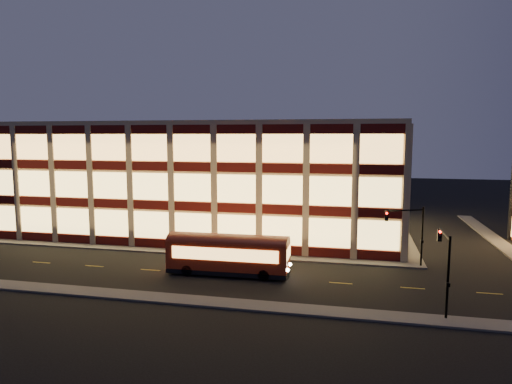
# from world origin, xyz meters

# --- Properties ---
(ground) EXTENTS (200.00, 200.00, 0.00)m
(ground) POSITION_xyz_m (0.00, 0.00, 0.00)
(ground) COLOR black
(ground) RESTS_ON ground
(sidewalk_office_south) EXTENTS (54.00, 2.00, 0.15)m
(sidewalk_office_south) POSITION_xyz_m (-3.00, 1.00, 0.07)
(sidewalk_office_south) COLOR #514F4C
(sidewalk_office_south) RESTS_ON ground
(sidewalk_office_east) EXTENTS (2.00, 30.00, 0.15)m
(sidewalk_office_east) POSITION_xyz_m (23.00, 17.00, 0.07)
(sidewalk_office_east) COLOR #514F4C
(sidewalk_office_east) RESTS_ON ground
(sidewalk_tower_west) EXTENTS (2.00, 30.00, 0.15)m
(sidewalk_tower_west) POSITION_xyz_m (34.00, 17.00, 0.07)
(sidewalk_tower_west) COLOR #514F4C
(sidewalk_tower_west) RESTS_ON ground
(sidewalk_near) EXTENTS (100.00, 2.00, 0.15)m
(sidewalk_near) POSITION_xyz_m (0.00, -13.00, 0.07)
(sidewalk_near) COLOR #514F4C
(sidewalk_near) RESTS_ON ground
(office_building) EXTENTS (50.45, 30.45, 14.50)m
(office_building) POSITION_xyz_m (-2.91, 16.91, 7.25)
(office_building) COLOR tan
(office_building) RESTS_ON ground
(traffic_signal_far) EXTENTS (3.79, 1.87, 6.00)m
(traffic_signal_far) POSITION_xyz_m (22.21, 0.24, 4.11)
(traffic_signal_far) COLOR black
(traffic_signal_far) RESTS_ON ground
(traffic_signal_near) EXTENTS (0.32, 4.45, 6.00)m
(traffic_signal_near) POSITION_xyz_m (23.50, -11.03, 4.13)
(traffic_signal_near) COLOR black
(traffic_signal_near) RESTS_ON ground
(trolley_bus) EXTENTS (11.27, 3.09, 3.80)m
(trolley_bus) POSITION_xyz_m (5.68, -5.62, 2.11)
(trolley_bus) COLOR maroon
(trolley_bus) RESTS_ON ground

